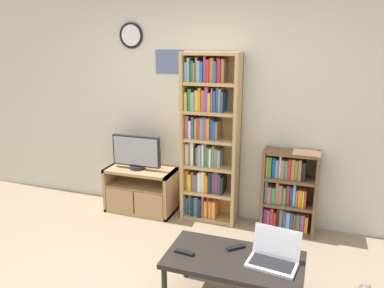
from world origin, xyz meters
name	(u,v)px	position (x,y,z in m)	size (l,w,h in m)	color
wall_back	(204,108)	(0.00, 1.92, 1.30)	(7.11, 0.09, 2.60)	beige
tv_stand	(140,190)	(-0.74, 1.65, 0.28)	(0.85, 0.42, 0.55)	tan
television	(136,152)	(-0.78, 1.65, 0.76)	(0.62, 0.18, 0.42)	black
bookshelf_tall	(208,140)	(0.10, 1.75, 0.98)	(0.65, 0.28, 1.96)	tan
bookshelf_short	(287,193)	(1.02, 1.75, 0.45)	(0.59, 0.27, 0.93)	brown
coffee_table	(234,263)	(0.75, 0.31, 0.39)	(1.07, 0.57, 0.44)	black
laptop	(274,255)	(1.05, 0.35, 0.50)	(0.40, 0.32, 0.25)	silver
remote_near_laptop	(184,252)	(0.37, 0.24, 0.45)	(0.16, 0.06, 0.02)	black
remote_far_from_laptop	(236,247)	(0.74, 0.44, 0.45)	(0.15, 0.14, 0.02)	black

